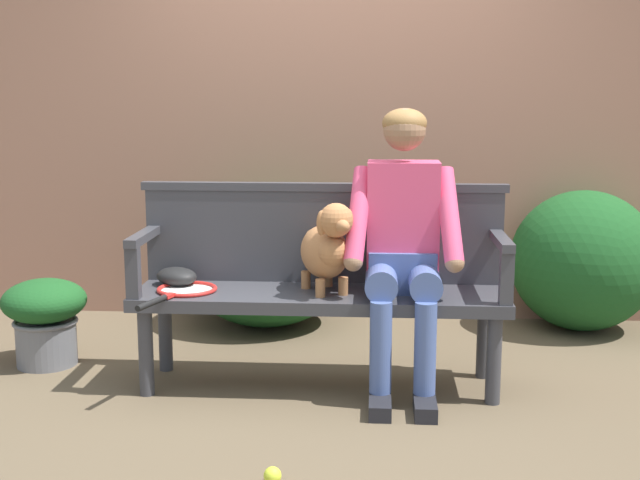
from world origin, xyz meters
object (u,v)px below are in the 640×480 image
Objects in this scene: person_seated at (403,237)px; tennis_ball at (273,476)px; garden_bench at (320,304)px; tennis_racket at (184,290)px; dog_on_bench at (327,247)px; baseball_glove at (177,276)px; potted_plant at (45,316)px.

person_seated is 1.36m from tennis_ball.
tennis_racket is (-0.65, -0.07, 0.07)m from garden_bench.
person_seated is 0.36m from dog_on_bench.
person_seated is (0.39, -0.01, 0.33)m from garden_bench.
dog_on_bench is 0.72m from tennis_racket.
baseball_glove is at bearing 118.56° from tennis_ball.
garden_bench is 4.00× the size of dog_on_bench.
tennis_racket reaches higher than potted_plant.
garden_bench is at bearing 133.89° from dog_on_bench.
tennis_racket is 8.81× the size of tennis_ball.
person_seated is at bearing 4.41° from dog_on_bench.
baseball_glove is 0.48× the size of potted_plant.
person_seated reaches higher than tennis_racket.
dog_on_bench is 1.58m from potted_plant.
potted_plant is at bearing 136.76° from tennis_ball.
person_seated is at bearing 3.11° from tennis_racket.
dog_on_bench is at bearing -46.11° from garden_bench.
baseball_glove is (-0.72, 0.08, 0.11)m from garden_bench.
baseball_glove is at bearing 174.01° from garden_bench.
potted_plant is at bearing -160.57° from baseball_glove.
garden_bench is 8.10× the size of baseball_glove.
dog_on_bench reaches higher than garden_bench.
potted_plant is (-1.46, 0.22, -0.15)m from garden_bench.
person_seated is 3.02× the size of dog_on_bench.
garden_bench is 3.88× the size of potted_plant.
tennis_ball is (-0.14, -1.01, -0.66)m from dog_on_bench.
baseball_glove reaches higher than tennis_racket.
tennis_ball is at bearing -30.74° from baseball_glove.
potted_plant is (-1.50, 0.26, -0.43)m from dog_on_bench.
tennis_racket is 0.16m from baseball_glove.
garden_bench is 0.73m from baseball_glove.
garden_bench is 1.12m from tennis_ball.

